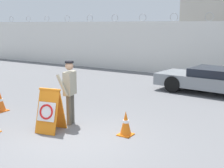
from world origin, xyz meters
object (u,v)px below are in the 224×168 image
Objects in this scene: barricade_sign at (50,110)px; security_guard at (70,89)px; parked_car_rear_sedan at (216,80)px; traffic_cone_mid at (126,123)px; traffic_cone_far at (0,102)px.

security_guard is (0.03, 0.79, 0.45)m from barricade_sign.
barricade_sign is at bearing -17.42° from security_guard.
barricade_sign is 0.24× the size of parked_car_rear_sedan.
barricade_sign is 0.64× the size of security_guard.
parked_car_rear_sedan is at bearing 84.77° from traffic_cone_mid.
traffic_cone_mid is at bearing 89.02° from parked_car_rear_sedan.
barricade_sign is 2.84m from traffic_cone_far.
security_guard is 1.96m from traffic_cone_mid.
security_guard is at bearing 5.45° from traffic_cone_far.
barricade_sign reaches higher than traffic_cone_mid.
traffic_cone_far reaches higher than traffic_cone_mid.
parked_car_rear_sedan is at bearing 144.31° from security_guard.
security_guard is at bearing 74.93° from barricade_sign.
barricade_sign is 1.78× the size of traffic_cone_far.
parked_car_rear_sedan is (2.44, 7.15, -0.01)m from barricade_sign.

